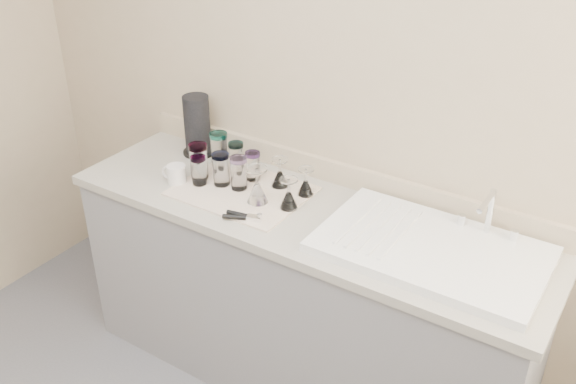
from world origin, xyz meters
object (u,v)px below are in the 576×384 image
Objects in this scene: tumbler_teal at (219,149)px; paper_towel_roll at (197,126)px; tumbler_blue at (221,169)px; tumbler_lavender at (239,173)px; tumbler_extra at (199,170)px; tumbler_purple at (253,166)px; sink_unit at (432,249)px; tumbler_magenta at (199,161)px; white_mug at (176,174)px; goblet_front_left at (257,190)px; goblet_front_right at (289,198)px; can_opener at (243,217)px; goblet_back_left at (280,177)px; tumbler_cyan at (236,157)px; goblet_back_right at (306,186)px.

tumbler_teal is 0.56× the size of paper_towel_roll.
tumbler_teal is 0.18m from tumbler_blue.
tumbler_blue is at bearing -171.30° from tumbler_lavender.
tumbler_purple is at bearing 43.08° from tumbler_extra.
tumbler_teal is at bearing 100.70° from tumbler_extra.
sink_unit is 1.09m from tumbler_teal.
tumbler_teal and tumbler_magenta have the same top height.
sink_unit reaches higher than white_mug.
paper_towel_roll reaches higher than goblet_front_left.
goblet_front_right is at bearing 5.40° from tumbler_extra.
tumbler_teal is 1.22× the size of tumbler_extra.
tumbler_magenta is 0.41m from can_opener.
goblet_back_left is 0.46m from white_mug.
sink_unit is at bearing 3.48° from tumbler_extra.
goblet_front_right is 0.68m from paper_towel_roll.
tumbler_cyan is 1.03× the size of tumbler_extra.
tumbler_lavender reaches higher than tumbler_cyan.
tumbler_cyan is (-0.98, 0.12, 0.06)m from sink_unit.
tumbler_magenta is 1.09× the size of tumbler_blue.
tumbler_extra reaches higher than goblet_back_right.
tumbler_lavender is 0.29m from goblet_back_right.
tumbler_magenta is (-0.21, -0.12, 0.02)m from tumbler_purple.
can_opener is 1.26× the size of white_mug.
goblet_front_left is at bearing -36.27° from tumbler_cyan.
tumbler_teal is 0.34m from goblet_back_left.
tumbler_purple is 0.85× the size of can_opener.
goblet_front_left is (0.30, 0.01, -0.01)m from tumbler_extra.
tumbler_lavender is at bearing 175.50° from goblet_front_right.
tumbler_purple is 1.08× the size of goblet_back_right.
tumbler_blue reaches higher than tumbler_purple.
tumbler_teal is 0.19m from tumbler_extra.
tumbler_teal is 1.18× the size of tumbler_cyan.
tumbler_blue is at bearing -33.90° from paper_towel_roll.
tumbler_magenta is 0.37m from goblet_back_left.
tumbler_lavender is 0.18m from tumbler_extra.
tumbler_cyan is 0.14m from tumbler_blue.
tumbler_blue is 1.14× the size of goblet_back_left.
paper_towel_roll is (-0.17, 0.20, 0.05)m from tumbler_magenta.
paper_towel_roll is (-0.38, 0.18, 0.06)m from tumbler_lavender.
paper_towel_roll is (-0.54, 0.38, 0.12)m from can_opener.
tumbler_magenta is at bearing -178.98° from sink_unit.
tumbler_extra is 0.36m from can_opener.
goblet_front_right is (0.35, -0.01, -0.03)m from tumbler_blue.
goblet_front_right is at bearing -0.36° from tumbler_magenta.
paper_towel_roll is at bearing 146.10° from tumbler_blue.
goblet_front_right reaches higher than goblet_back_left.
paper_towel_roll is at bearing 171.73° from sink_unit.
tumbler_blue is 0.51× the size of paper_towel_roll.
tumbler_blue reaches higher than tumbler_extra.
paper_towel_roll is at bearing 145.15° from can_opener.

